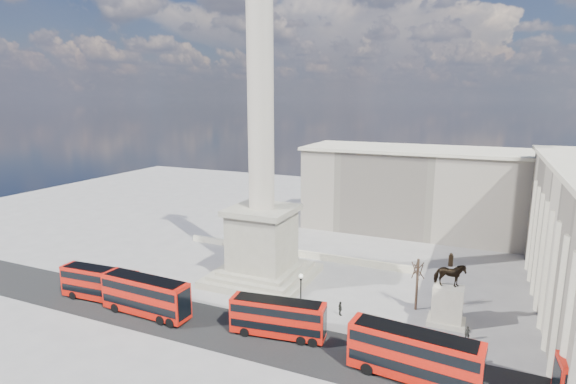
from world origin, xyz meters
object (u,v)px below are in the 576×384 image
(equestrian_statue, at_px, (448,299))
(pedestrian_walking, at_px, (467,333))
(red_bus_e, at_px, (100,284))
(victorian_lamp, at_px, (301,294))
(nelsons_column, at_px, (262,193))
(pedestrian_crossing, at_px, (340,309))
(pedestrian_standing, at_px, (465,356))
(red_bus_b, at_px, (278,317))
(red_bus_c, at_px, (414,355))
(red_bus_a, at_px, (146,296))

(equestrian_statue, relative_size, pedestrian_walking, 5.68)
(red_bus_e, xyz_separation_m, victorian_lamp, (26.34, 4.82, 1.31))
(nelsons_column, xyz_separation_m, red_bus_e, (-16.15, -14.98, -10.61))
(equestrian_statue, bearing_deg, pedestrian_crossing, -165.78)
(pedestrian_standing, bearing_deg, nelsons_column, -35.79)
(red_bus_b, relative_size, red_bus_c, 0.88)
(red_bus_e, height_order, pedestrian_walking, red_bus_e)
(nelsons_column, relative_size, red_bus_b, 4.60)
(red_bus_a, height_order, pedestrian_crossing, red_bus_a)
(nelsons_column, height_order, pedestrian_walking, nelsons_column)
(victorian_lamp, relative_size, equestrian_statue, 0.70)
(victorian_lamp, xyz_separation_m, pedestrian_walking, (18.16, 3.94, -2.85))
(victorian_lamp, bearing_deg, equestrian_statue, 23.34)
(equestrian_statue, distance_m, pedestrian_crossing, 12.61)
(red_bus_e, relative_size, pedestrian_standing, 5.80)
(nelsons_column, xyz_separation_m, red_bus_a, (-7.82, -15.83, -10.40))
(victorian_lamp, xyz_separation_m, pedestrian_crossing, (3.70, 3.74, -2.72))
(red_bus_c, bearing_deg, red_bus_e, -176.12)
(nelsons_column, xyz_separation_m, red_bus_b, (9.04, -13.92, -10.66))
(nelsons_column, distance_m, red_bus_e, 24.45)
(red_bus_e, height_order, pedestrian_standing, red_bus_e)
(red_bus_e, bearing_deg, red_bus_b, -1.03)
(pedestrian_standing, height_order, pedestrian_crossing, pedestrian_standing)
(nelsons_column, relative_size, red_bus_a, 4.17)
(equestrian_statue, bearing_deg, pedestrian_standing, -73.57)
(red_bus_c, xyz_separation_m, equestrian_statue, (1.89, 12.71, 0.48))
(pedestrian_standing, bearing_deg, red_bus_e, -9.22)
(red_bus_e, relative_size, pedestrian_crossing, 6.09)
(victorian_lamp, xyz_separation_m, pedestrian_standing, (18.13, -1.35, -2.68))
(victorian_lamp, relative_size, pedestrian_crossing, 3.41)
(nelsons_column, distance_m, pedestrian_crossing, 19.45)
(nelsons_column, relative_size, equestrian_statue, 5.69)
(victorian_lamp, bearing_deg, red_bus_e, -169.62)
(red_bus_c, height_order, equestrian_statue, equestrian_statue)
(nelsons_column, bearing_deg, equestrian_statue, -7.40)
(pedestrian_walking, bearing_deg, red_bus_c, -105.39)
(red_bus_e, distance_m, pedestrian_standing, 44.63)
(red_bus_a, relative_size, red_bus_b, 1.10)
(nelsons_column, bearing_deg, victorian_lamp, -44.91)
(red_bus_c, height_order, pedestrian_standing, red_bus_c)
(red_bus_b, height_order, pedestrian_standing, red_bus_b)
(nelsons_column, distance_m, red_bus_c, 30.70)
(red_bus_e, height_order, equestrian_statue, equestrian_statue)
(red_bus_b, bearing_deg, victorian_lamp, 65.40)
(pedestrian_walking, bearing_deg, pedestrian_standing, -82.02)
(nelsons_column, distance_m, equestrian_statue, 27.93)
(red_bus_a, distance_m, red_bus_e, 8.38)
(red_bus_b, relative_size, red_bus_e, 0.99)
(red_bus_c, height_order, victorian_lamp, victorian_lamp)
(red_bus_a, xyz_separation_m, victorian_lamp, (18.01, 5.67, 1.10))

